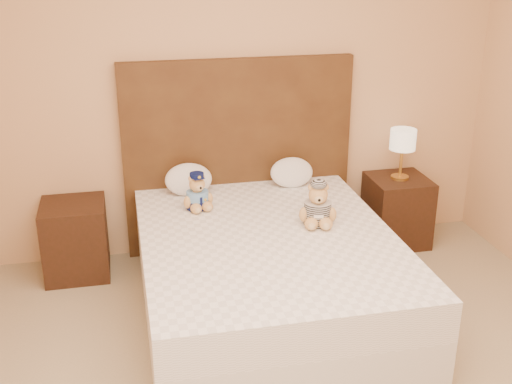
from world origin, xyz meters
The scene contains 10 objects.
room_walls centered at (0.00, 0.46, 1.81)m, with size 4.04×4.52×2.72m.
bed centered at (0.00, 1.20, 0.28)m, with size 1.60×2.00×0.55m.
headboard centered at (0.00, 2.21, 0.75)m, with size 1.75×0.08×1.50m, color #4F3317.
nightstand_left centered at (-1.25, 2.00, 0.28)m, with size 0.45×0.45×0.55m, color #331A10.
nightstand_right centered at (1.25, 2.00, 0.28)m, with size 0.45×0.45×0.55m, color #331A10.
lamp centered at (1.25, 2.00, 0.85)m, with size 0.20×0.20×0.40m.
teddy_police centered at (-0.38, 1.73, 0.68)m, with size 0.22×0.22×0.26m, color tan, non-canonical shape.
teddy_prisoner centered at (0.35, 1.30, 0.69)m, with size 0.26×0.25×0.29m, color tan, non-canonical shape.
pillow_left centered at (-0.41, 2.03, 0.67)m, with size 0.35×0.22×0.24m, color white.
pillow_right centered at (0.38, 2.03, 0.67)m, with size 0.33×0.21×0.23m, color white.
Camera 1 is at (-0.86, -2.38, 2.30)m, focal length 45.00 mm.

